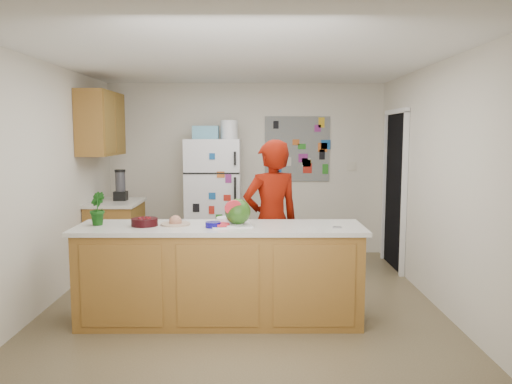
{
  "coord_description": "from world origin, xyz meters",
  "views": [
    {
      "loc": [
        0.12,
        -5.07,
        1.77
      ],
      "look_at": [
        0.14,
        0.2,
        1.15
      ],
      "focal_mm": 35.0,
      "sensor_mm": 36.0,
      "label": 1
    }
  ],
  "objects_px": {
    "person": "(271,222)",
    "refrigerator": "(214,200)",
    "cherry_bowl": "(145,222)",
    "watermelon": "(238,212)"
  },
  "relations": [
    {
      "from": "person",
      "to": "refrigerator",
      "type": "bearing_deg",
      "value": -90.17
    },
    {
      "from": "person",
      "to": "cherry_bowl",
      "type": "bearing_deg",
      "value": 2.79
    },
    {
      "from": "refrigerator",
      "to": "person",
      "type": "distance_m",
      "value": 1.96
    },
    {
      "from": "watermelon",
      "to": "person",
      "type": "bearing_deg",
      "value": 59.57
    },
    {
      "from": "refrigerator",
      "to": "person",
      "type": "height_order",
      "value": "person"
    },
    {
      "from": "person",
      "to": "watermelon",
      "type": "bearing_deg",
      "value": 36.91
    },
    {
      "from": "cherry_bowl",
      "to": "person",
      "type": "bearing_deg",
      "value": 25.45
    },
    {
      "from": "refrigerator",
      "to": "watermelon",
      "type": "xyz_separation_m",
      "value": [
        0.42,
        -2.38,
        0.2
      ]
    },
    {
      "from": "watermelon",
      "to": "cherry_bowl",
      "type": "relative_size",
      "value": 0.99
    },
    {
      "from": "person",
      "to": "cherry_bowl",
      "type": "distance_m",
      "value": 1.33
    }
  ]
}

